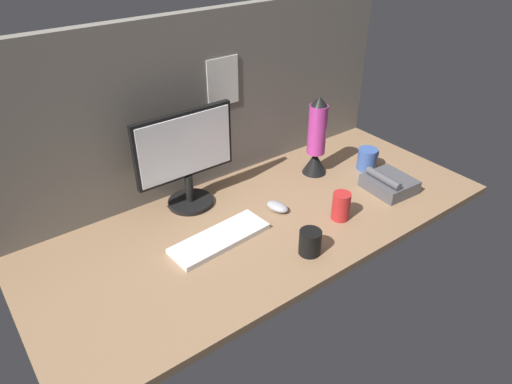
# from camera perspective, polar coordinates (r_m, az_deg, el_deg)

# --- Properties ---
(ground_plane) EXTENTS (1.80, 0.80, 0.03)m
(ground_plane) POSITION_cam_1_polar(r_m,az_deg,el_deg) (1.81, 0.80, -3.42)
(ground_plane) COLOR #8C6B4C
(cubicle_wall_back) EXTENTS (1.80, 0.06, 0.70)m
(cubicle_wall_back) POSITION_cam_1_polar(r_m,az_deg,el_deg) (1.91, -6.10, 10.94)
(cubicle_wall_back) COLOR slate
(cubicle_wall_back) RESTS_ON ground_plane
(monitor) EXTENTS (0.41, 0.18, 0.39)m
(monitor) POSITION_cam_1_polar(r_m,az_deg,el_deg) (1.79, -8.59, 4.40)
(monitor) COLOR black
(monitor) RESTS_ON ground_plane
(keyboard) EXTENTS (0.38, 0.16, 0.02)m
(keyboard) POSITION_cam_1_polar(r_m,az_deg,el_deg) (1.68, -4.45, -5.68)
(keyboard) COLOR silver
(keyboard) RESTS_ON ground_plane
(mouse) EXTENTS (0.08, 0.11, 0.03)m
(mouse) POSITION_cam_1_polar(r_m,az_deg,el_deg) (1.83, 2.56, -1.76)
(mouse) COLOR #99999E
(mouse) RESTS_ON ground_plane
(mug_ceramic_blue) EXTENTS (0.12, 0.09, 0.10)m
(mug_ceramic_blue) POSITION_cam_1_polar(r_m,az_deg,el_deg) (2.16, 13.45, 3.96)
(mug_ceramic_blue) COLOR #38569E
(mug_ceramic_blue) RESTS_ON ground_plane
(mug_red_plastic) EXTENTS (0.07, 0.07, 0.11)m
(mug_red_plastic) POSITION_cam_1_polar(r_m,az_deg,el_deg) (1.79, 10.35, -1.71)
(mug_red_plastic) COLOR red
(mug_red_plastic) RESTS_ON ground_plane
(mug_black_travel) EXTENTS (0.08, 0.08, 0.09)m
(mug_black_travel) POSITION_cam_1_polar(r_m,az_deg,el_deg) (1.62, 6.75, -6.05)
(mug_black_travel) COLOR black
(mug_black_travel) RESTS_ON ground_plane
(lava_lamp) EXTENTS (0.11, 0.11, 0.36)m
(lava_lamp) POSITION_cam_1_polar(r_m,az_deg,el_deg) (2.04, 7.38, 6.08)
(lava_lamp) COLOR black
(lava_lamp) RESTS_ON ground_plane
(desk_phone) EXTENTS (0.18, 0.20, 0.09)m
(desk_phone) POSITION_cam_1_polar(r_m,az_deg,el_deg) (2.03, 15.91, 1.02)
(desk_phone) COLOR #4C4C51
(desk_phone) RESTS_ON ground_plane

